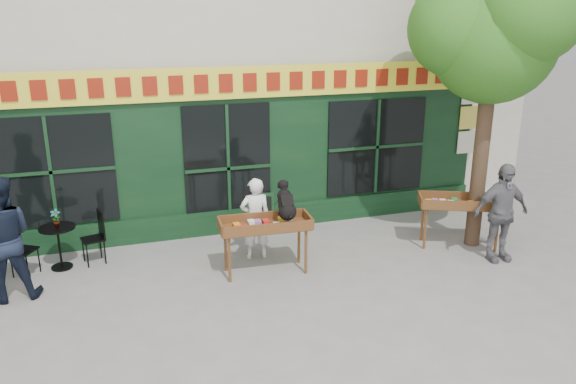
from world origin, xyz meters
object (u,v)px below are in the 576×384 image
Objects in this scene: woman at (255,218)px; book_cart_right at (461,205)px; man_right at (501,213)px; man_left at (1,239)px; book_cart_center at (265,227)px; bistro_table at (58,239)px; dog at (286,200)px.

woman is 3.85m from book_cart_right.
man_right is 8.21m from man_left.
woman is 0.84× the size of man_right.
book_cart_center is 2.02× the size of bistro_table.
man_left is at bearing -158.81° from book_cart_right.
man_left is (-8.13, 1.13, 0.10)m from man_right.
book_cart_center and book_cart_right have the same top height.
dog is 0.79× the size of bistro_table.
bistro_table is (-7.13, 1.28, -0.28)m from book_cart_right.
man_left reaches higher than book_cart_right.
man_left reaches higher than man_right.
man_left reaches higher than book_cart_center.
book_cart_right is 0.82× the size of man_left.
book_cart_center is 2.56× the size of dog.
man_left is at bearing 178.27° from dog.
man_left is (-0.70, -0.90, 0.44)m from bistro_table.
woman is at bearing -179.79° from man_left.
woman is 4.06m from man_left.
book_cart_center is 4.06m from man_left.
woman reaches higher than book_cart_right.
bistro_table is at bearing -131.90° from man_left.
dog is 0.37× the size of book_cart_right.
bistro_table is at bearing -6.72° from woman.
book_cart_right is at bearing 115.74° from man_right.
woman is (0.00, 0.65, -0.07)m from book_cart_center.
man_right is (4.09, -0.77, 0.07)m from book_cart_center.
man_right is at bearing -7.46° from dog.
woman is 0.76× the size of man_left.
dog is 3.48m from book_cart_right.
dog is 0.34× the size of man_right.
book_cart_right is 7.25m from bistro_table.
woman is at bearing -10.21° from bistro_table.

